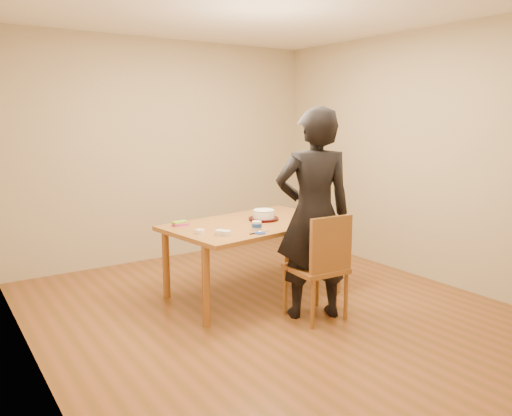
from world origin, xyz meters
TOP-DOWN VIEW (x-y plane):
  - room_shell at (0.00, 0.34)m, footprint 4.00×4.50m
  - dining_table at (0.10, 0.46)m, footprint 1.80×1.22m
  - dining_chair at (0.25, -0.32)m, footprint 0.48×0.48m
  - cake_plate at (0.25, 0.49)m, footprint 0.30×0.30m
  - cake at (0.25, 0.49)m, footprint 0.22×0.22m
  - frosting_dome at (0.25, 0.49)m, footprint 0.21×0.21m
  - frosting_tub at (-0.05, 0.17)m, footprint 0.09×0.09m
  - frosting_lid at (-0.12, 0.02)m, footprint 0.10×0.10m
  - frosting_dollop at (-0.12, 0.02)m, footprint 0.04×0.04m
  - ramekin_green at (-0.40, 0.13)m, footprint 0.09×0.09m
  - ramekin_yellow at (-0.56, 0.31)m, footprint 0.08×0.08m
  - ramekin_multi at (-0.44, 0.17)m, footprint 0.09×0.09m
  - candy_box_pink at (-0.56, 0.71)m, footprint 0.15×0.08m
  - candy_box_green at (-0.57, 0.72)m, footprint 0.15×0.09m
  - spatula at (-0.14, 0.04)m, footprint 0.16×0.03m
  - person at (0.25, -0.27)m, footprint 0.80×0.69m

SIDE VIEW (x-z plane):
  - dining_chair at x=0.25m, z-range 0.43..0.47m
  - dining_table at x=0.10m, z-range 0.71..0.75m
  - spatula at x=-0.14m, z-range 0.75..0.76m
  - frosting_lid at x=-0.12m, z-range 0.75..0.76m
  - candy_box_pink at x=-0.56m, z-range 0.75..0.77m
  - cake_plate at x=0.25m, z-range 0.75..0.77m
  - frosting_dollop at x=-0.12m, z-range 0.76..0.78m
  - ramekin_yellow at x=-0.56m, z-range 0.75..0.79m
  - ramekin_green at x=-0.40m, z-range 0.75..0.79m
  - ramekin_multi at x=-0.44m, z-range 0.75..0.79m
  - candy_box_green at x=-0.57m, z-range 0.77..0.79m
  - frosting_tub at x=-0.05m, z-range 0.75..0.83m
  - cake at x=0.25m, z-range 0.77..0.84m
  - frosting_dome at x=0.25m, z-range 0.84..0.87m
  - person at x=0.25m, z-range 0.00..1.86m
  - room_shell at x=0.00m, z-range 0.00..2.70m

